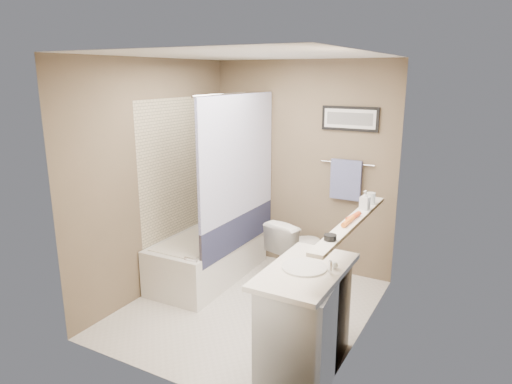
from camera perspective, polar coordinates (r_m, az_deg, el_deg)
The scene contains 33 objects.
ground at distance 4.65m, azimuth -0.92°, elevation -14.26°, with size 2.50×2.50×0.00m, color silver.
ceiling at distance 4.08m, azimuth -1.06°, elevation 16.48°, with size 2.20×2.50×0.04m, color white.
wall_back at distance 5.29m, azimuth 5.65°, elevation 3.11°, with size 2.20×0.04×2.40m, color brown.
wall_front at distance 3.24m, azimuth -11.84°, elevation -4.53°, with size 2.20×0.04×2.40m, color brown.
wall_left at distance 4.82m, azimuth -12.21°, elevation 1.73°, with size 0.04×2.50×2.40m, color brown.
wall_right at distance 3.81m, azimuth 13.28°, elevation -1.73°, with size 0.04×2.50×2.40m, color brown.
tile_surround at distance 5.25m, azimuth -8.64°, elevation 0.70°, with size 0.02×1.55×2.00m, color beige.
curtain_rod at distance 4.72m, azimuth -2.27°, elevation 12.20°, with size 0.02×0.02×1.55m, color silver.
curtain_upper at distance 4.79m, azimuth -2.19°, elevation 4.40°, with size 0.03×1.45×1.28m, color white.
curtain_lower at distance 5.00m, azimuth -2.10°, elevation -4.89°, with size 0.03×1.45×0.36m, color #292D4D.
mirror at distance 3.57m, azimuth 13.17°, elevation 4.12°, with size 0.02×1.60×1.00m, color silver.
shelf at distance 3.71m, azimuth 11.89°, elevation -3.70°, with size 0.12×1.60×0.03m, color silver.
towel_bar at distance 5.07m, azimuth 11.34°, elevation 3.55°, with size 0.02×0.02×0.60m, color silver.
towel at distance 5.09m, azimuth 11.17°, elevation 1.52°, with size 0.34×0.05×0.44m, color #8B96CB.
art_frame at distance 5.02m, azimuth 11.67°, elevation 8.97°, with size 0.62×0.03×0.26m, color black.
art_mat at distance 5.00m, azimuth 11.62°, elevation 8.96°, with size 0.56×0.00×0.20m, color white.
art_image at distance 5.00m, azimuth 11.61°, elevation 8.95°, with size 0.50×0.00×0.13m, color #595959.
door at distance 3.00m, azimuth -3.63°, elevation -9.96°, with size 0.80×0.02×2.00m, color silver.
door_handle at distance 3.21m, azimuth -8.16°, elevation -8.36°, with size 0.02×0.02×0.10m, color silver.
bathtub at distance 5.22m, azimuth -5.91°, elevation -7.96°, with size 0.70×1.50×0.50m, color white.
tub_rim at distance 5.13m, azimuth -5.98°, elevation -5.38°, with size 0.56×1.36×0.02m, color silver.
toilet at distance 5.13m, azimuth 5.17°, elevation -7.09°, with size 0.40×0.70×0.71m, color white.
vanity at distance 3.65m, azimuth 6.18°, elevation -15.83°, with size 0.50×0.90×0.80m, color silver.
countertop at distance 3.46m, azimuth 6.22°, elevation -9.79°, with size 0.54×0.96×0.04m, color silver.
sink_basin at distance 3.46m, azimuth 6.08°, elevation -9.34°, with size 0.34×0.34×0.01m, color silver.
faucet_spout at distance 3.38m, azimuth 9.27°, elevation -9.28°, with size 0.02×0.02×0.10m, color silver.
faucet_knob at distance 3.47m, azimuth 9.82°, elevation -8.98°, with size 0.05×0.05×0.05m, color silver.
candle_bowl_near at distance 3.24m, azimuth 9.26°, elevation -5.62°, with size 0.09×0.09×0.04m, color black.
hair_brush_front at distance 3.60m, azimuth 11.42°, elevation -3.62°, with size 0.04×0.04×0.22m, color orange.
hair_brush_back at distance 3.73m, azimuth 12.09°, elevation -3.01°, with size 0.04×0.04×0.22m, color #E0501F.
pink_comb at distance 3.83m, azimuth 12.52°, elevation -2.85°, with size 0.03×0.16×0.01m, color #CC7DA2.
glass_jar at distance 4.20m, azimuth 14.15°, elevation -0.76°, with size 0.08×0.08×0.10m, color silver.
soap_bottle at distance 4.01m, azimuth 13.45°, elevation -0.97°, with size 0.07×0.08×0.16m, color #999999.
Camera 1 is at (2.02, -3.54, 2.24)m, focal length 32.00 mm.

